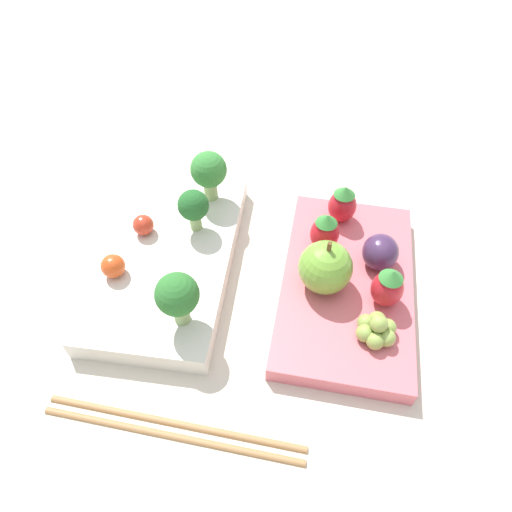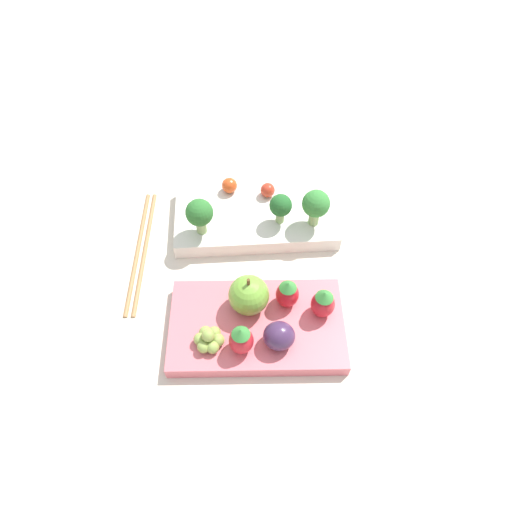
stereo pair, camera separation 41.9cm
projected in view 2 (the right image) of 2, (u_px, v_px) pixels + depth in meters
name	position (u px, v px, depth m)	size (l,w,h in m)	color
ground_plane	(252.00, 271.00, 0.61)	(4.00, 4.00, 0.00)	beige
bento_box_savoury	(255.00, 216.00, 0.65)	(0.24, 0.15, 0.02)	silver
bento_box_fruit	(257.00, 326.00, 0.55)	(0.22, 0.13, 0.02)	#DB6670
broccoli_floret_0	(281.00, 206.00, 0.61)	(0.03, 0.03, 0.05)	#93B770
broccoli_floret_1	(316.00, 205.00, 0.60)	(0.04, 0.04, 0.06)	#93B770
broccoli_floret_2	(199.00, 214.00, 0.59)	(0.04, 0.04, 0.06)	#93B770
cherry_tomato_0	(229.00, 185.00, 0.66)	(0.02, 0.02, 0.02)	#DB4C1E
cherry_tomato_1	(268.00, 190.00, 0.65)	(0.02, 0.02, 0.02)	red
apple	(245.00, 295.00, 0.54)	(0.05, 0.05, 0.06)	#70A838
strawberry_0	(323.00, 303.00, 0.54)	(0.03, 0.03, 0.04)	red
strawberry_1	(241.00, 339.00, 0.51)	(0.03, 0.03, 0.04)	red
strawberry_2	(287.00, 293.00, 0.54)	(0.03, 0.03, 0.04)	red
plum	(279.00, 336.00, 0.51)	(0.04, 0.03, 0.03)	#42284C
grape_cluster	(209.00, 339.00, 0.52)	(0.04, 0.03, 0.03)	#8EA84C
chopsticks_pair	(141.00, 249.00, 0.63)	(0.03, 0.21, 0.01)	#A37547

